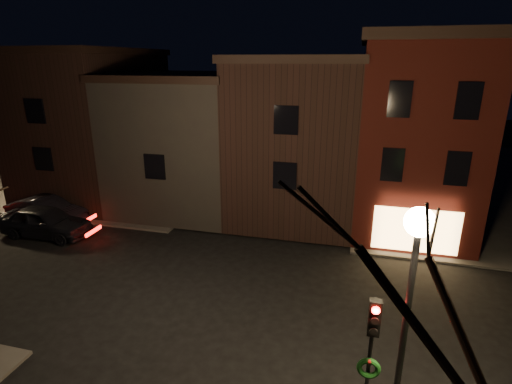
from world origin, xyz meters
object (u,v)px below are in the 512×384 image
parked_car_a (45,221)px  street_lamp_near (413,273)px  parked_car_b (47,211)px  traffic_signal (371,349)px

parked_car_a → street_lamp_near: bearing=-117.5°
street_lamp_near → parked_car_b: size_ratio=1.32×
parked_car_a → parked_car_b: (-1.12, 1.41, -0.05)m
street_lamp_near → parked_car_a: bearing=152.7°
traffic_signal → parked_car_a: (-16.96, 8.58, -1.95)m
parked_car_a → parked_car_b: size_ratio=1.03×
street_lamp_near → parked_car_a: size_ratio=1.29×
traffic_signal → parked_car_b: 20.76m
street_lamp_near → parked_car_b: 21.86m
traffic_signal → parked_car_a: traffic_signal is taller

